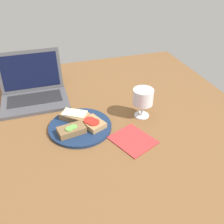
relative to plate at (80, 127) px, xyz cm
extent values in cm
cube|color=brown|center=(6.07, -0.90, -2.15)|extent=(140.00, 140.00, 3.00)
cylinder|color=navy|center=(0.00, 0.00, 0.00)|extent=(25.94, 25.94, 1.30)
cube|color=#A88456|center=(5.19, -1.66, 1.73)|extent=(10.31, 11.58, 2.16)
cylinder|color=red|center=(5.21, -2.64, 3.08)|extent=(4.71, 4.71, 0.52)
cylinder|color=red|center=(3.82, -0.82, 3.09)|extent=(4.77, 4.77, 0.55)
cube|color=#937047|center=(-1.16, 5.32, 1.95)|extent=(13.15, 12.57, 2.59)
cube|color=#F4EAB7|center=(-1.16, 5.32, 3.59)|extent=(11.41, 9.89, 0.70)
cube|color=brown|center=(-4.03, -3.66, 1.95)|extent=(11.56, 7.90, 2.60)
cylinder|color=#6BB74C|center=(-4.93, -4.50, 3.47)|extent=(3.04, 3.04, 0.45)
cylinder|color=#6BB74C|center=(-3.09, -3.65, 3.42)|extent=(2.87, 2.87, 0.36)
cylinder|color=white|center=(27.84, 0.74, -0.45)|extent=(6.58, 6.58, 0.40)
cylinder|color=white|center=(27.84, 0.74, 2.73)|extent=(1.10, 1.10, 5.96)
cylinder|color=white|center=(27.84, 0.74, 9.09)|extent=(8.77, 8.77, 6.76)
cylinder|color=white|center=(27.84, 0.74, 8.03)|extent=(8.07, 8.07, 4.64)
cube|color=#4C4C51|center=(-16.73, 25.30, 0.11)|extent=(30.79, 20.83, 1.51)
cube|color=#232326|center=(-16.73, 27.17, 0.94)|extent=(25.25, 11.46, 0.16)
cube|color=#4C4C51|center=(-16.73, 38.04, 10.65)|extent=(30.17, 5.42, 19.76)
cube|color=black|center=(-16.73, 37.54, 10.65)|extent=(27.10, 4.06, 16.48)
cube|color=#B23333|center=(17.99, -13.78, -0.45)|extent=(18.73, 19.83, 0.40)
camera|label=1|loc=(-11.70, -82.08, 63.04)|focal=40.00mm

